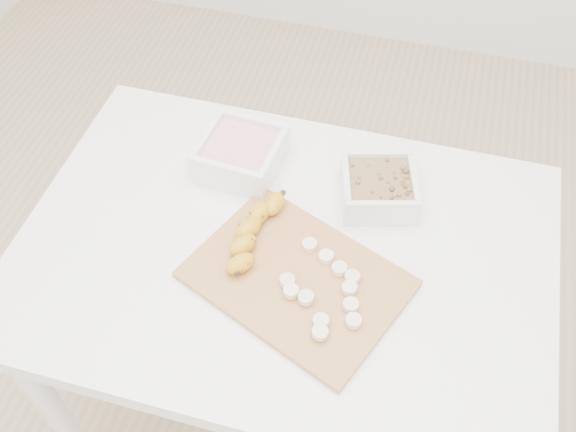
% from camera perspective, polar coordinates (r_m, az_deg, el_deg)
% --- Properties ---
extents(ground, '(3.50, 3.50, 0.00)m').
position_cam_1_polar(ground, '(1.86, -0.26, -16.52)').
color(ground, '#C6AD89').
rests_on(ground, ground).
extents(table, '(1.00, 0.70, 0.75)m').
position_cam_1_polar(table, '(1.28, -0.36, -5.38)').
color(table, white).
rests_on(table, ground).
extents(bowl_yogurt, '(0.17, 0.17, 0.07)m').
position_cam_1_polar(bowl_yogurt, '(1.31, -4.21, 5.56)').
color(bowl_yogurt, white).
rests_on(bowl_yogurt, table).
extents(bowl_granola, '(0.17, 0.17, 0.07)m').
position_cam_1_polar(bowl_granola, '(1.26, 8.06, 2.51)').
color(bowl_granola, white).
rests_on(bowl_granola, table).
extents(cutting_board, '(0.44, 0.38, 0.01)m').
position_cam_1_polar(cutting_board, '(1.15, 0.78, -5.62)').
color(cutting_board, '#B17842').
rests_on(cutting_board, table).
extents(banana, '(0.11, 0.20, 0.03)m').
position_cam_1_polar(banana, '(1.18, -3.07, -1.54)').
color(banana, '#C98A14').
rests_on(banana, cutting_board).
extents(banana_slices, '(0.16, 0.20, 0.02)m').
position_cam_1_polar(banana_slices, '(1.12, 3.35, -6.55)').
color(banana_slices, beige).
rests_on(banana_slices, cutting_board).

